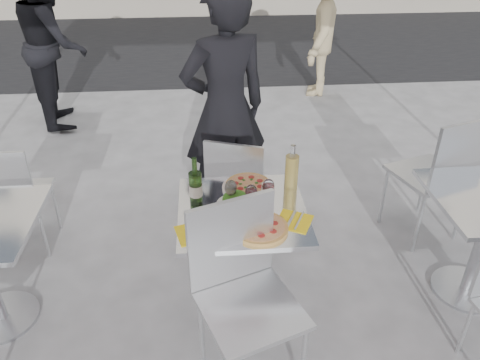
{
  "coord_description": "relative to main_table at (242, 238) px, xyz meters",
  "views": [
    {
      "loc": [
        -0.19,
        -2.16,
        2.26
      ],
      "look_at": [
        0.0,
        0.15,
        0.85
      ],
      "focal_mm": 35.0,
      "sensor_mm": 36.0,
      "label": 1
    }
  ],
  "objects": [
    {
      "name": "wine_bottle",
      "position": [
        -0.26,
        0.08,
        0.32
      ],
      "size": [
        0.07,
        0.08,
        0.29
      ],
      "color": "#2D501E",
      "rests_on": "main_table"
    },
    {
      "name": "ground",
      "position": [
        0.0,
        0.0,
        -0.54
      ],
      "size": [
        80.0,
        80.0,
        0.0
      ],
      "primitive_type": "plane",
      "color": "slate"
    },
    {
      "name": "pedestrian_a",
      "position": [
        -1.79,
        3.09,
        0.36
      ],
      "size": [
        0.86,
        1.0,
        1.8
      ],
      "primitive_type": "imported",
      "rotation": [
        0.0,
        0.0,
        1.79
      ],
      "color": "black",
      "rests_on": "ground"
    },
    {
      "name": "wineglass_red_b",
      "position": [
        0.15,
        0.05,
        0.32
      ],
      "size": [
        0.07,
        0.07,
        0.16
      ],
      "color": "white",
      "rests_on": "main_table"
    },
    {
      "name": "wineglass_white_a",
      "position": [
        -0.06,
        0.04,
        0.32
      ],
      "size": [
        0.07,
        0.07,
        0.16
      ],
      "color": "white",
      "rests_on": "main_table"
    },
    {
      "name": "sugar_shaker",
      "position": [
        0.15,
        0.08,
        0.26
      ],
      "size": [
        0.06,
        0.06,
        0.11
      ],
      "color": "white",
      "rests_on": "main_table"
    },
    {
      "name": "salad_plate",
      "position": [
        -0.03,
        0.04,
        0.25
      ],
      "size": [
        0.22,
        0.22,
        0.09
      ],
      "color": "white",
      "rests_on": "main_table"
    },
    {
      "name": "pedestrian_b",
      "position": [
        1.29,
        3.73,
        0.29
      ],
      "size": [
        0.9,
        1.2,
        1.66
      ],
      "primitive_type": "imported",
      "rotation": [
        0.0,
        0.0,
        4.42
      ],
      "color": "tan",
      "rests_on": "ground"
    },
    {
      "name": "napkin_right",
      "position": [
        0.27,
        -0.14,
        0.21
      ],
      "size": [
        0.24,
        0.24,
        0.01
      ],
      "rotation": [
        0.0,
        0.0,
        -0.47
      ],
      "color": "yellow",
      "rests_on": "main_table"
    },
    {
      "name": "wineglass_white_b",
      "position": [
        -0.06,
        0.05,
        0.32
      ],
      "size": [
        0.07,
        0.07,
        0.16
      ],
      "color": "white",
      "rests_on": "main_table"
    },
    {
      "name": "side_chair_lfar",
      "position": [
        -1.54,
        0.67,
        -0.02
      ],
      "size": [
        0.4,
        0.41,
        0.88
      ],
      "rotation": [
        0.0,
        0.0,
        3.14
      ],
      "color": "silver",
      "rests_on": "ground"
    },
    {
      "name": "pizza_near",
      "position": [
        0.08,
        -0.2,
        0.22
      ],
      "size": [
        0.3,
        0.3,
        0.02
      ],
      "color": "tan",
      "rests_on": "main_table"
    },
    {
      "name": "wineglass_red_a",
      "position": [
        0.05,
        -0.0,
        0.32
      ],
      "size": [
        0.07,
        0.07,
        0.16
      ],
      "color": "white",
      "rests_on": "main_table"
    },
    {
      "name": "carafe",
      "position": [
        0.31,
        0.19,
        0.33
      ],
      "size": [
        0.08,
        0.08,
        0.29
      ],
      "color": "tan",
      "rests_on": "main_table"
    },
    {
      "name": "napkin_left",
      "position": [
        -0.27,
        -0.2,
        0.21
      ],
      "size": [
        0.22,
        0.22,
        0.01
      ],
      "rotation": [
        0.0,
        0.0,
        0.26
      ],
      "color": "yellow",
      "rests_on": "main_table"
    },
    {
      "name": "chair_far",
      "position": [
        0.02,
        0.63,
        -0.01
      ],
      "size": [
        0.52,
        0.53,
        0.89
      ],
      "rotation": [
        0.0,
        0.0,
        2.81
      ],
      "color": "silver",
      "rests_on": "ground"
    },
    {
      "name": "pizza_far",
      "position": [
        0.06,
        0.22,
        0.23
      ],
      "size": [
        0.32,
        0.32,
        0.03
      ],
      "color": "white",
      "rests_on": "main_table"
    },
    {
      "name": "street_asphalt",
      "position": [
        0.0,
        6.5,
        -0.54
      ],
      "size": [
        24.0,
        5.0,
        0.0
      ],
      "primitive_type": "cube",
      "color": "black",
      "rests_on": "ground"
    },
    {
      "name": "side_chair_rfar",
      "position": [
        1.47,
        0.57,
        0.07
      ],
      "size": [
        0.59,
        0.6,
        1.02
      ],
      "rotation": [
        0.0,
        0.0,
        3.46
      ],
      "color": "silver",
      "rests_on": "ground"
    },
    {
      "name": "main_table",
      "position": [
        0.0,
        0.0,
        0.0
      ],
      "size": [
        0.72,
        0.72,
        0.75
      ],
      "color": "#B7BABF",
      "rests_on": "ground"
    },
    {
      "name": "chair_near",
      "position": [
        -0.04,
        -0.43,
        0.07
      ],
      "size": [
        0.6,
        0.61,
        1.02
      ],
      "rotation": [
        0.0,
        0.0,
        0.36
      ],
      "color": "silver",
      "rests_on": "ground"
    },
    {
      "name": "woman_diner",
      "position": [
        -0.04,
        1.05,
        0.37
      ],
      "size": [
        0.77,
        0.63,
        1.83
      ],
      "primitive_type": "imported",
      "rotation": [
        0.0,
        0.0,
        3.48
      ],
      "color": "black",
      "rests_on": "ground"
    }
  ]
}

